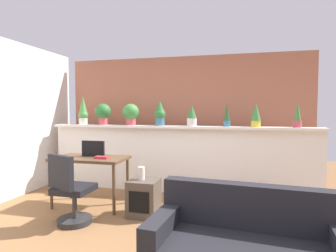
# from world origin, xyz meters

# --- Properties ---
(ground_plane) EXTENTS (12.00, 12.00, 0.00)m
(ground_plane) POSITION_xyz_m (0.00, 0.00, 0.00)
(ground_plane) COLOR brown
(divider_wall) EXTENTS (4.74, 0.16, 1.15)m
(divider_wall) POSITION_xyz_m (0.00, 2.00, 0.57)
(divider_wall) COLOR white
(divider_wall) RESTS_ON ground
(plant_shelf) EXTENTS (4.74, 0.29, 0.04)m
(plant_shelf) POSITION_xyz_m (0.00, 1.96, 1.17)
(plant_shelf) COLOR white
(plant_shelf) RESTS_ON divider_wall
(brick_wall_behind) EXTENTS (4.74, 0.10, 2.50)m
(brick_wall_behind) POSITION_xyz_m (0.00, 2.60, 1.25)
(brick_wall_behind) COLOR #AD664C
(brick_wall_behind) RESTS_ON ground
(potted_plant_0) EXTENTS (0.19, 0.19, 0.54)m
(potted_plant_0) POSITION_xyz_m (-1.86, 1.99, 1.44)
(potted_plant_0) COLOR silver
(potted_plant_0) RESTS_ON plant_shelf
(potted_plant_1) EXTENTS (0.29, 0.29, 0.40)m
(potted_plant_1) POSITION_xyz_m (-1.43, 1.96, 1.42)
(potted_plant_1) COLOR #B7474C
(potted_plant_1) RESTS_ON plant_shelf
(potted_plant_2) EXTENTS (0.30, 0.30, 0.39)m
(potted_plant_2) POSITION_xyz_m (-0.88, 1.98, 1.40)
(potted_plant_2) COLOR #B7474C
(potted_plant_2) RESTS_ON plant_shelf
(potted_plant_3) EXTENTS (0.20, 0.20, 0.45)m
(potted_plant_3) POSITION_xyz_m (-0.32, 1.96, 1.41)
(potted_plant_3) COLOR #386B84
(potted_plant_3) RESTS_ON plant_shelf
(potted_plant_4) EXTENTS (0.17, 0.17, 0.36)m
(potted_plant_4) POSITION_xyz_m (0.26, 1.92, 1.37)
(potted_plant_4) COLOR silver
(potted_plant_4) RESTS_ON plant_shelf
(potted_plant_5) EXTENTS (0.12, 0.12, 0.40)m
(potted_plant_5) POSITION_xyz_m (0.85, 1.96, 1.37)
(potted_plant_5) COLOR #386B84
(potted_plant_5) RESTS_ON plant_shelf
(potted_plant_6) EXTENTS (0.17, 0.17, 0.40)m
(potted_plant_6) POSITION_xyz_m (1.31, 1.99, 1.39)
(potted_plant_6) COLOR gold
(potted_plant_6) RESTS_ON plant_shelf
(potted_plant_7) EXTENTS (0.13, 0.13, 0.41)m
(potted_plant_7) POSITION_xyz_m (1.94, 1.97, 1.37)
(potted_plant_7) COLOR #B7474C
(potted_plant_7) RESTS_ON plant_shelf
(desk) EXTENTS (1.10, 0.60, 0.75)m
(desk) POSITION_xyz_m (-1.13, 0.95, 0.67)
(desk) COLOR brown
(desk) RESTS_ON ground
(tv_monitor) EXTENTS (0.37, 0.04, 0.24)m
(tv_monitor) POSITION_xyz_m (-1.12, 1.03, 0.87)
(tv_monitor) COLOR black
(tv_monitor) RESTS_ON desk
(office_chair) EXTENTS (0.51, 0.51, 0.91)m
(office_chair) POSITION_xyz_m (-1.02, 0.26, 0.39)
(office_chair) COLOR #262628
(office_chair) RESTS_ON ground
(side_cube_shelf) EXTENTS (0.40, 0.41, 0.50)m
(side_cube_shelf) POSITION_xyz_m (-0.22, 0.77, 0.25)
(side_cube_shelf) COLOR #4C4238
(side_cube_shelf) RESTS_ON ground
(vase_on_shelf) EXTENTS (0.10, 0.10, 0.18)m
(vase_on_shelf) POSITION_xyz_m (-0.26, 0.79, 0.59)
(vase_on_shelf) COLOR silver
(vase_on_shelf) RESTS_ON side_cube_shelf
(book_on_desk) EXTENTS (0.20, 0.10, 0.04)m
(book_on_desk) POSITION_xyz_m (-0.90, 0.87, 0.77)
(book_on_desk) COLOR #B22D33
(book_on_desk) RESTS_ON desk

